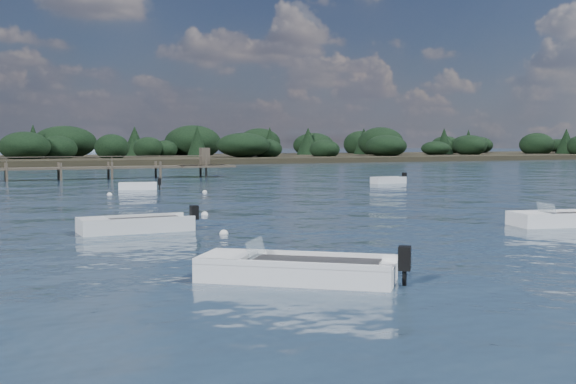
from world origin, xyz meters
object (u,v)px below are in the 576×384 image
dinghy_near_olive (296,274)px  dinghy_mid_grey (136,228)px  dinghy_mid_white_a (569,222)px  tender_far_grey_b (388,182)px  tender_far_white (138,188)px

dinghy_near_olive → dinghy_mid_grey: size_ratio=1.06×
dinghy_mid_white_a → tender_far_grey_b: dinghy_mid_white_a is taller
tender_far_white → dinghy_mid_white_a: bearing=-68.9°
dinghy_mid_white_a → tender_far_grey_b: (8.73, 26.97, -0.00)m
tender_far_grey_b → dinghy_near_olive: bearing=-125.5°
dinghy_mid_white_a → tender_far_white: dinghy_mid_white_a is taller
dinghy_near_olive → tender_far_grey_b: 40.20m
tender_far_white → dinghy_near_olive: bearing=-96.5°
dinghy_near_olive → dinghy_mid_grey: dinghy_near_olive is taller
tender_far_grey_b → dinghy_mid_grey: size_ratio=0.70×
tender_far_grey_b → tender_far_white: 19.56m
dinghy_mid_grey → tender_far_grey_b: bearing=41.4°
tender_far_white → tender_far_grey_b: bearing=-3.0°
dinghy_near_olive → tender_far_grey_b: size_ratio=1.53×
dinghy_near_olive → tender_far_white: size_ratio=1.62×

